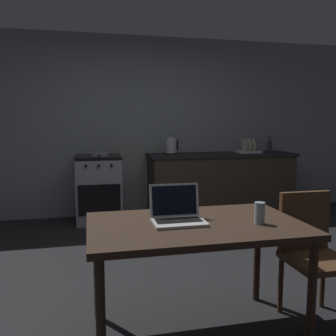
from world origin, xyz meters
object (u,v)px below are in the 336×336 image
Objects in this scene: stove_oven at (99,189)px; drinking_glass at (260,213)px; laptop at (178,215)px; dining_table at (195,234)px; bottle at (270,145)px; chair at (312,248)px; frying_pan at (99,154)px; electric_kettle at (171,146)px; dish_rack at (248,150)px.

stove_oven is 6.86× the size of drinking_glass.
laptop is 2.42× the size of drinking_glass.
bottle is at bearing 54.45° from dining_table.
chair reaches higher than dining_table.
stove_oven is 2.58m from bottle.
bottle is (2.11, 2.78, 0.24)m from laptop.
frying_pan is (-0.49, 2.83, 0.26)m from dining_table.
electric_kettle is 0.70× the size of dish_rack.
dish_rack is at bearing 66.05° from drinking_glass.
stove_oven is at bearing 124.38° from frying_pan.
dining_table is at bearing -154.26° from chair.
stove_oven reaches higher than drinking_glass.
electric_kettle is 1.18m from dish_rack.
chair is 2.97m from dish_rack.
dining_table is (0.51, -2.86, 0.21)m from stove_oven.
electric_kettle is 0.95× the size of bottle.
dish_rack is (2.18, 0.03, 0.02)m from frying_pan.
dish_rack reaches higher than stove_oven.
frying_pan is at bearing -179.27° from dish_rack.
laptop is 0.72× the size of frying_pan.
laptop is at bearing 162.21° from dining_table.
dish_rack is (1.80, 2.83, 0.17)m from laptop.
drinking_glass is (0.86, -2.94, -0.13)m from frying_pan.
bottle reaches higher than electric_kettle.
dish_rack reaches higher than frying_pan.
chair is 3.13m from frying_pan.
bottle is 1.88× the size of drinking_glass.
dish_rack is at bearing 96.31° from chair.
electric_kettle is at bearing 0.14° from stove_oven.
bottle is at bearing -0.51° from frying_pan.
electric_kettle is 0.53× the size of frying_pan.
stove_oven is 3.64× the size of bottle.
frying_pan is at bearing 138.59° from chair.
electric_kettle reaches higher than dining_table.
dining_table is at bearing -125.55° from bottle.
frying_pan is at bearing 96.73° from laptop.
chair is 3.66× the size of electric_kettle.
chair is (0.85, 0.04, -0.17)m from dining_table.
chair is (1.36, -2.81, 0.04)m from stove_oven.
dining_table is at bearing -18.90° from laptop.
dining_table is at bearing -120.58° from dish_rack.
stove_oven is at bearing 100.10° from dining_table.
bottle reaches higher than dining_table.
stove_oven is 2.91m from dining_table.
laptop is 3.50m from bottle.
dining_table is at bearing -79.90° from stove_oven.
bottle is at bearing 51.59° from laptop.
laptop is (0.40, -2.82, 0.33)m from stove_oven.
electric_kettle is (-0.34, 2.82, 0.52)m from chair.
stove_oven is 2.67× the size of dish_rack.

